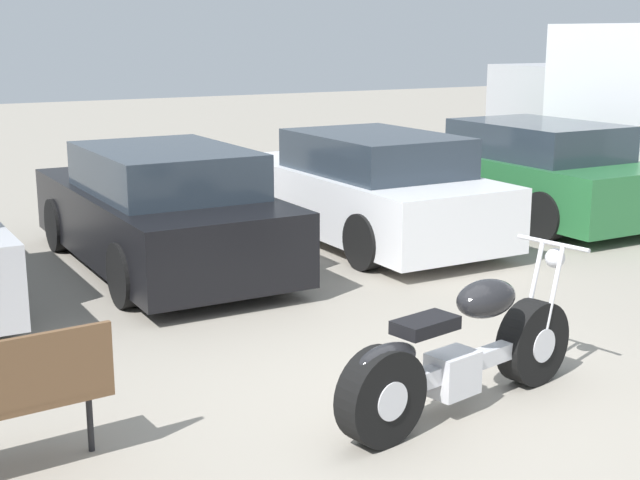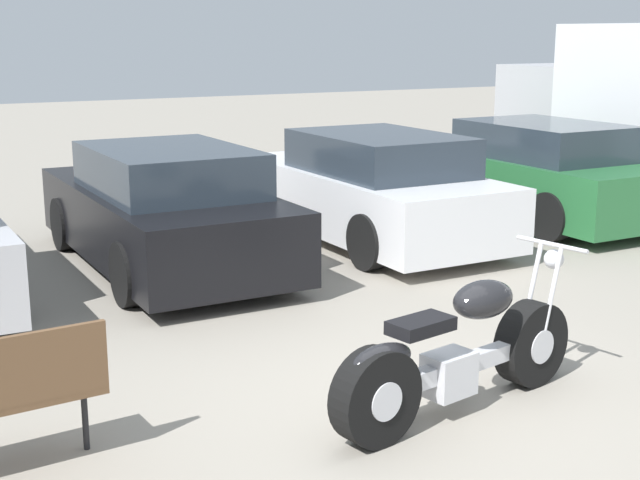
{
  "view_description": "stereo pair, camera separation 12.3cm",
  "coord_description": "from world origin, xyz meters",
  "px_view_note": "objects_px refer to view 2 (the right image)",
  "views": [
    {
      "loc": [
        -3.61,
        -4.81,
        2.57
      ],
      "look_at": [
        0.03,
        1.6,
        0.85
      ],
      "focal_mm": 50.0,
      "sensor_mm": 36.0,
      "label": 1
    },
    {
      "loc": [
        -3.5,
        -4.87,
        2.57
      ],
      "look_at": [
        0.03,
        1.6,
        0.85
      ],
      "focal_mm": 50.0,
      "sensor_mm": 36.0,
      "label": 2
    }
  ],
  "objects_px": {
    "parked_car_black": "(164,210)",
    "parked_car_white": "(371,190)",
    "parked_car_green": "(533,173)",
    "motorcycle": "(457,356)"
  },
  "relations": [
    {
      "from": "motorcycle",
      "to": "parked_car_white",
      "type": "bearing_deg",
      "value": 64.59
    },
    {
      "from": "motorcycle",
      "to": "parked_car_black",
      "type": "relative_size",
      "value": 0.52
    },
    {
      "from": "motorcycle",
      "to": "parked_car_white",
      "type": "xyz_separation_m",
      "value": [
        2.28,
        4.8,
        0.23
      ]
    },
    {
      "from": "parked_car_white",
      "to": "parked_car_green",
      "type": "relative_size",
      "value": 1.0
    },
    {
      "from": "parked_car_green",
      "to": "parked_car_white",
      "type": "bearing_deg",
      "value": -178.68
    },
    {
      "from": "parked_car_black",
      "to": "motorcycle",
      "type": "bearing_deg",
      "value": -84.58
    },
    {
      "from": "parked_car_black",
      "to": "parked_car_white",
      "type": "bearing_deg",
      "value": 0.99
    },
    {
      "from": "parked_car_white",
      "to": "parked_car_black",
      "type": "bearing_deg",
      "value": -179.01
    },
    {
      "from": "parked_car_black",
      "to": "parked_car_green",
      "type": "height_order",
      "value": "same"
    },
    {
      "from": "parked_car_black",
      "to": "parked_car_white",
      "type": "relative_size",
      "value": 1.0
    }
  ]
}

